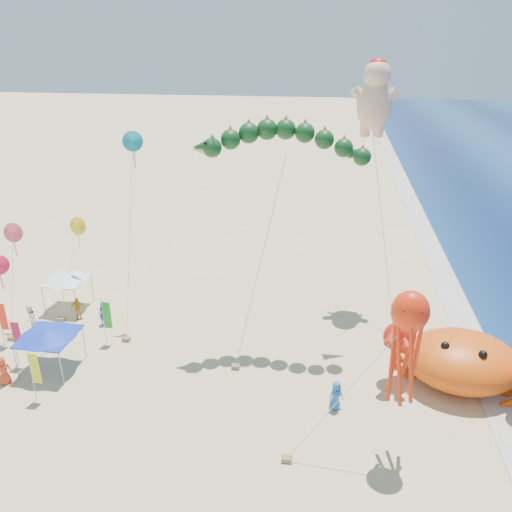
{
  "coord_description": "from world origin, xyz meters",
  "views": [
    {
      "loc": [
        2.18,
        -24.84,
        18.24
      ],
      "look_at": [
        -2.0,
        2.0,
        6.5
      ],
      "focal_mm": 35.0,
      "sensor_mm": 36.0,
      "label": 1
    }
  ],
  "objects": [
    {
      "name": "foam_strip",
      "position": [
        12.0,
        0.0,
        0.01
      ],
      "size": [
        320.0,
        320.0,
        0.0
      ],
      "primitive_type": "plane",
      "color": "silver",
      "rests_on": "ground"
    },
    {
      "name": "dragon_kite",
      "position": [
        -0.66,
        3.58,
        12.68
      ],
      "size": [
        10.35,
        6.0,
        13.81
      ],
      "color": "#0F3716",
      "rests_on": "ground"
    },
    {
      "name": "beachgoers",
      "position": [
        -10.22,
        0.27,
        0.88
      ],
      "size": [
        26.09,
        8.45,
        1.89
      ],
      "color": "white",
      "rests_on": "ground"
    },
    {
      "name": "feather_flags",
      "position": [
        -14.61,
        -1.44,
        2.01
      ],
      "size": [
        7.06,
        5.98,
        3.2
      ],
      "color": "gray",
      "rests_on": "ground"
    },
    {
      "name": "octopus_kite",
      "position": [
        5.8,
        -5.51,
        6.27
      ],
      "size": [
        6.01,
        2.47,
        8.6
      ],
      "color": "red",
      "rests_on": "ground"
    },
    {
      "name": "ground",
      "position": [
        0.0,
        0.0,
        0.0
      ],
      "size": [
        320.0,
        320.0,
        0.0
      ],
      "primitive_type": "plane",
      "color": "#D1B784",
      "rests_on": "ground"
    },
    {
      "name": "crab_inflatable",
      "position": [
        10.12,
        0.22,
        1.66
      ],
      "size": [
        8.61,
        6.89,
        3.77
      ],
      "color": "#E04C0B",
      "rests_on": "ground"
    },
    {
      "name": "canopy_blue",
      "position": [
        -13.79,
        -1.95,
        2.44
      ],
      "size": [
        3.33,
        3.33,
        2.71
      ],
      "color": "gray",
      "rests_on": "ground"
    },
    {
      "name": "cherub_kite",
      "position": [
        4.67,
        10.49,
        14.87
      ],
      "size": [
        3.65,
        6.87,
        17.27
      ],
      "color": "#FBBA99",
      "rests_on": "ground"
    },
    {
      "name": "small_kites",
      "position": [
        -15.54,
        3.49,
        6.85
      ],
      "size": [
        9.31,
        8.69,
        13.09
      ],
      "color": "yellow",
      "rests_on": "ground"
    },
    {
      "name": "canopy_white",
      "position": [
        -16.48,
        5.21,
        2.44
      ],
      "size": [
        3.02,
        3.02,
        2.71
      ],
      "color": "gray",
      "rests_on": "ground"
    }
  ]
}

